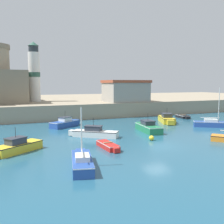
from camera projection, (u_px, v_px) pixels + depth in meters
name	position (u px, v px, depth m)	size (l,w,h in m)	color
ground_plane	(157.00, 145.00, 26.19)	(200.00, 200.00, 0.00)	#235670
quay_seawall	(65.00, 104.00, 62.86)	(120.00, 40.00, 2.62)	gray
dinghy_red_1	(108.00, 145.00, 24.98)	(1.16, 3.88, 0.59)	red
motorboat_blue_2	(65.00, 123.00, 37.22)	(4.90, 3.90, 2.33)	#284C9E
motorboat_yellow_3	(167.00, 119.00, 41.38)	(3.74, 6.10, 2.37)	yellow
sailboat_blue_4	(216.00, 124.00, 37.07)	(5.88, 4.45, 5.60)	#284C9E
sailboat_blue_5	(82.00, 161.00, 19.33)	(2.57, 5.70, 4.44)	#284C9E
motorboat_white_6	(94.00, 133.00, 30.30)	(5.31, 4.50, 2.21)	white
motorboat_green_7	(148.00, 127.00, 33.77)	(2.49, 6.03, 2.33)	#237A4C
motorboat_yellow_8	(17.00, 147.00, 23.52)	(4.94, 3.95, 2.28)	yellow
dinghy_black_9	(183.00, 116.00, 46.79)	(1.81, 3.58, 0.59)	black
mooring_buoy	(152.00, 138.00, 28.43)	(0.55, 0.55, 0.55)	yellow
lighthouse	(34.00, 73.00, 50.84)	(2.25, 2.25, 11.51)	silver
harbor_shed_near_wharf	(126.00, 91.00, 50.37)	(8.00, 6.28, 4.13)	gray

